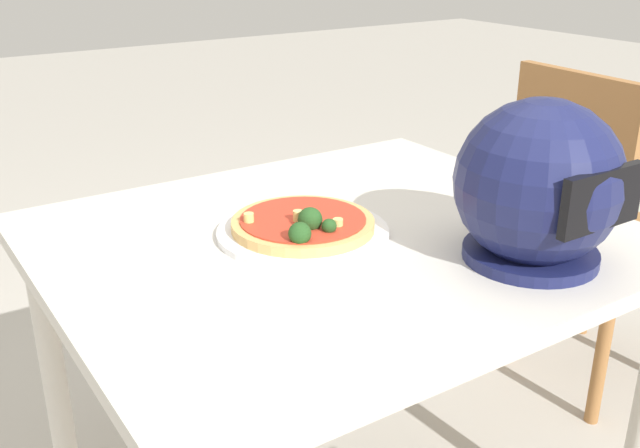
% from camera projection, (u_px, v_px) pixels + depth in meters
% --- Properties ---
extents(dining_table, '(1.03, 0.89, 0.70)m').
position_uv_depth(dining_table, '(336.00, 274.00, 1.37)').
color(dining_table, beige).
rests_on(dining_table, ground).
extents(pizza_plate, '(0.31, 0.31, 0.01)m').
position_uv_depth(pizza_plate, '(303.00, 232.00, 1.33)').
color(pizza_plate, white).
rests_on(pizza_plate, dining_table).
extents(pizza, '(0.26, 0.26, 0.06)m').
position_uv_depth(pizza, '(303.00, 224.00, 1.31)').
color(pizza, tan).
rests_on(pizza, pizza_plate).
extents(motorcycle_helmet, '(0.27, 0.27, 0.27)m').
position_uv_depth(motorcycle_helmet, '(539.00, 186.00, 1.18)').
color(motorcycle_helmet, '#191E4C').
rests_on(motorcycle_helmet, dining_table).
extents(chair_side, '(0.42, 0.42, 0.90)m').
position_uv_depth(chair_side, '(588.00, 218.00, 1.93)').
color(chair_side, '#996638').
rests_on(chair_side, ground).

